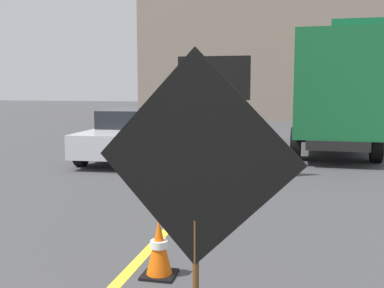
# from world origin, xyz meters

# --- Properties ---
(lane_center_stripe) EXTENTS (0.14, 36.00, 0.01)m
(lane_center_stripe) POSITION_xyz_m (0.00, 6.00, 0.00)
(lane_center_stripe) COLOR yellow
(lane_center_stripe) RESTS_ON ground
(roadwork_sign) EXTENTS (1.61, 0.30, 2.33)m
(roadwork_sign) POSITION_xyz_m (1.07, 3.48, 1.47)
(roadwork_sign) COLOR #593819
(roadwork_sign) RESTS_ON ground
(arrow_board_trailer) EXTENTS (1.60, 1.80, 2.70)m
(arrow_board_trailer) POSITION_xyz_m (-0.05, 10.30, 0.48)
(arrow_board_trailer) COLOR orange
(arrow_board_trailer) RESTS_ON ground
(box_truck) EXTENTS (2.54, 7.14, 3.49)m
(box_truck) POSITION_xyz_m (2.83, 15.34, 1.87)
(box_truck) COLOR black
(box_truck) RESTS_ON ground
(pickup_car) EXTENTS (2.15, 5.05, 1.38)m
(pickup_car) POSITION_xyz_m (-2.87, 12.83, 0.70)
(pickup_car) COLOR silver
(pickup_car) RESTS_ON ground
(highway_guide_sign) EXTENTS (2.79, 0.18, 5.00)m
(highway_guide_sign) POSITION_xyz_m (4.88, 20.63, 3.42)
(highway_guide_sign) COLOR gray
(highway_guide_sign) RESTS_ON ground
(far_building_block) EXTENTS (17.72, 9.09, 8.70)m
(far_building_block) POSITION_xyz_m (0.74, 32.55, 4.35)
(far_building_block) COLOR gray
(far_building_block) RESTS_ON ground
(traffic_cone_near_sign) EXTENTS (0.36, 0.36, 0.63)m
(traffic_cone_near_sign) POSITION_xyz_m (0.37, 4.80, 0.31)
(traffic_cone_near_sign) COLOR black
(traffic_cone_near_sign) RESTS_ON ground
(traffic_cone_mid_lane) EXTENTS (0.36, 0.36, 0.61)m
(traffic_cone_mid_lane) POSITION_xyz_m (0.15, 7.28, 0.30)
(traffic_cone_mid_lane) COLOR black
(traffic_cone_mid_lane) RESTS_ON ground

